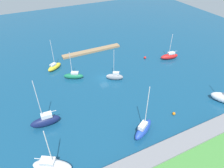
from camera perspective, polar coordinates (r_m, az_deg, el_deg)
name	(u,v)px	position (r m, az deg, el deg)	size (l,w,h in m)	color
water	(104,78)	(62.30, -2.20, 1.58)	(160.00, 160.00, 0.00)	navy
pier_dock	(92,51)	(77.43, -5.69, 9.26)	(22.47, 2.34, 0.72)	#997A56
breakwater	(165,152)	(43.92, 14.75, -17.97)	(60.38, 3.88, 1.59)	gray
sailboat_white_far_north	(52,166)	(41.87, -16.55, -21.21)	(7.69, 6.13, 11.00)	white
sailboat_gray_lone_south	(115,76)	(61.18, 0.77, 2.16)	(5.22, 4.00, 9.97)	gray
sailboat_yellow_center_basin	(54,67)	(68.72, -15.88, 4.71)	(5.59, 4.50, 10.22)	yellow
sailboat_green_west_end	(74,76)	(62.84, -10.75, 2.31)	(6.13, 4.24, 9.02)	#19724C
sailboat_red_outer_mooring	(169,56)	(74.85, 15.86, 7.56)	(6.73, 3.30, 9.13)	red
sailboat_blue_mid_basin	(143,129)	(46.05, 8.79, -12.35)	(6.76, 5.02, 12.71)	#2347B2
sailboat_navy_lone_north	(46,121)	(49.46, -18.17, -9.78)	(6.78, 2.42, 12.76)	#141E4C
mooring_buoy_red	(145,58)	(73.35, 9.27, 7.34)	(0.85, 0.85, 0.85)	red
mooring_buoy_orange	(174,114)	(52.35, 17.02, -7.96)	(0.75, 0.75, 0.75)	orange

